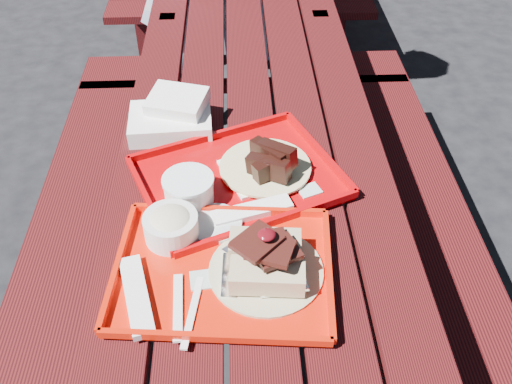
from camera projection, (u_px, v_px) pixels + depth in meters
ground at (254, 334)px, 2.02m from camera, size 60.00×60.00×0.00m
picnic_table_near at (254, 224)px, 1.65m from camera, size 1.41×2.40×0.75m
near_tray at (223, 255)px, 1.26m from camera, size 0.51×0.41×0.15m
far_tray at (237, 178)px, 1.47m from camera, size 0.60×0.55×0.08m
white_cloth at (173, 116)px, 1.65m from camera, size 0.24×0.21×0.10m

